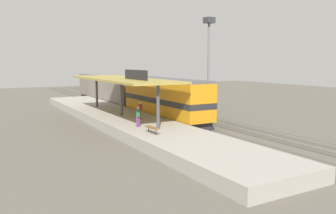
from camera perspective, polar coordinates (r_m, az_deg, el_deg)
name	(u,v)px	position (r m, az deg, el deg)	size (l,w,h in m)	color
ground_plane	(177,119)	(38.79, 1.49, -1.97)	(120.00, 120.00, 0.00)	#5B564C
track_near	(161,120)	(37.81, -1.12, -2.16)	(3.20, 110.00, 0.16)	#4E4941
track_far	(196,117)	(40.17, 4.67, -1.62)	(3.20, 110.00, 0.16)	#4E4941
platform	(122,120)	(35.82, -7.61, -2.08)	(6.00, 44.00, 0.90)	#9E998E
station_canopy	(121,80)	(35.30, -7.67, 4.45)	(5.20, 18.00, 4.70)	#47474C
platform_bench	(152,128)	(26.38, -2.60, -3.44)	(0.44, 1.70, 0.50)	#333338
locomotive	(165,99)	(36.84, -0.58, 1.32)	(2.93, 14.43, 4.44)	#28282D
passenger_carriage_single	(107,89)	(53.27, -9.98, 2.97)	(2.90, 20.00, 4.24)	#28282D
freight_car	(165,95)	(46.14, -0.42, 2.00)	(2.80, 12.00, 3.54)	#28282D
light_mast	(209,45)	(43.33, 6.73, 10.11)	(1.10, 1.10, 11.70)	slate
person_waiting	(140,109)	(32.94, -4.59, -0.39)	(0.34, 0.34, 1.71)	olive
person_walking	(138,116)	(29.14, -4.95, -1.41)	(0.34, 0.34, 1.71)	#663375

